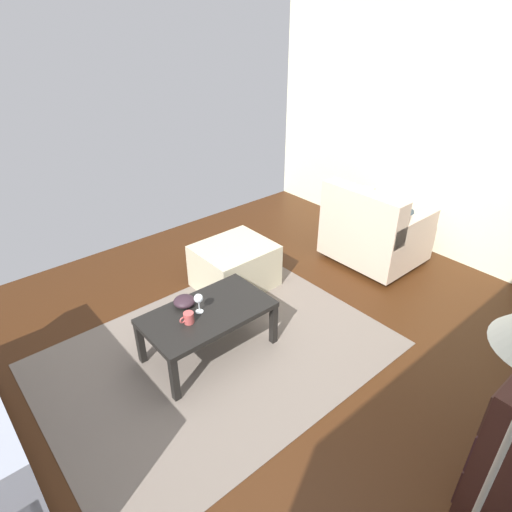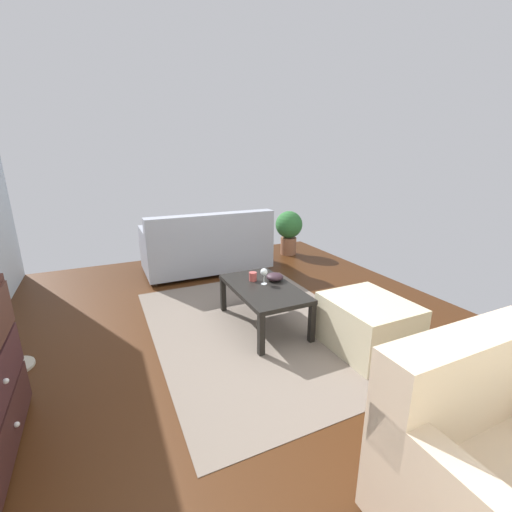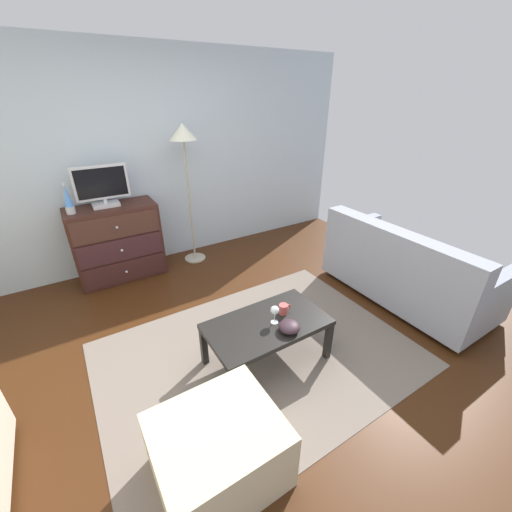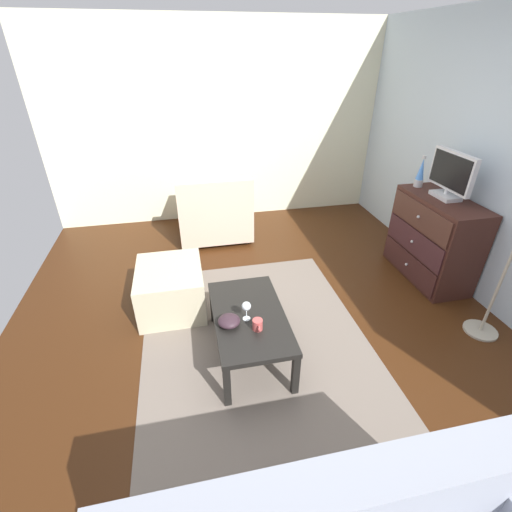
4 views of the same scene
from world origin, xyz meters
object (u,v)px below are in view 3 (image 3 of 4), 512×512
at_px(couch_large, 405,270).
at_px(tv, 102,186).
at_px(lava_lamp, 68,200).
at_px(coffee_table, 267,327).
at_px(mug, 284,309).
at_px(ottoman, 218,450).
at_px(dresser, 118,243).
at_px(bowl_decorative, 289,327).
at_px(standing_lamp, 184,146).
at_px(wine_glass, 275,311).

bearing_deg(couch_large, tv, 140.09).
relative_size(tv, lava_lamp, 1.70).
relative_size(lava_lamp, coffee_table, 0.34).
bearing_deg(mug, coffee_table, -171.19).
xyz_separation_m(coffee_table, ottoman, (-0.74, -0.61, -0.13)).
distance_m(mug, couch_large, 1.60).
height_order(dresser, bowl_decorative, dresser).
bearing_deg(tv, standing_lamp, -4.36).
distance_m(wine_glass, ottoman, 1.03).
bearing_deg(dresser, mug, -66.17).
xyz_separation_m(bowl_decorative, couch_large, (1.69, 0.17, -0.10)).
distance_m(dresser, standing_lamp, 1.38).
bearing_deg(ottoman, lava_lamp, 98.14).
bearing_deg(dresser, lava_lamp, -173.56).
xyz_separation_m(couch_large, ottoman, (-2.52, -0.62, -0.12)).
xyz_separation_m(lava_lamp, coffee_table, (1.12, -2.07, -0.69)).
relative_size(dresser, mug, 8.50).
bearing_deg(coffee_table, ottoman, -140.22).
height_order(dresser, coffee_table, dresser).
height_order(dresser, wine_glass, dresser).
bearing_deg(tv, mug, -65.73).
distance_m(coffee_table, ottoman, 0.97).
distance_m(coffee_table, bowl_decorative, 0.21).
height_order(coffee_table, ottoman, ottoman).
bearing_deg(wine_glass, dresser, 110.19).
height_order(coffee_table, couch_large, couch_large).
relative_size(ottoman, standing_lamp, 0.40).
height_order(couch_large, standing_lamp, standing_lamp).
bearing_deg(couch_large, coffee_table, -179.83).
bearing_deg(wine_glass, lava_lamp, 119.18).
height_order(dresser, ottoman, dresser).
xyz_separation_m(wine_glass, standing_lamp, (0.13, 2.09, 0.97)).
bearing_deg(mug, couch_large, -0.83).
bearing_deg(lava_lamp, coffee_table, -61.53).
bearing_deg(ottoman, tv, 90.61).
relative_size(couch_large, standing_lamp, 0.99).
height_order(lava_lamp, bowl_decorative, lava_lamp).
relative_size(mug, bowl_decorative, 0.68).
xyz_separation_m(lava_lamp, couch_large, (2.90, -2.06, -0.70)).
height_order(bowl_decorative, couch_large, couch_large).
xyz_separation_m(mug, ottoman, (-0.92, -0.64, -0.23)).
bearing_deg(couch_large, ottoman, -166.18).
xyz_separation_m(lava_lamp, wine_glass, (1.17, -2.10, -0.53)).
bearing_deg(mug, bowl_decorative, -114.77).
distance_m(lava_lamp, ottoman, 2.83).
xyz_separation_m(dresser, ottoman, (-0.00, -2.73, -0.23)).
relative_size(dresser, wine_glass, 6.17).
height_order(mug, ottoman, mug).
distance_m(lava_lamp, bowl_decorative, 2.62).
relative_size(dresser, bowl_decorative, 5.80).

